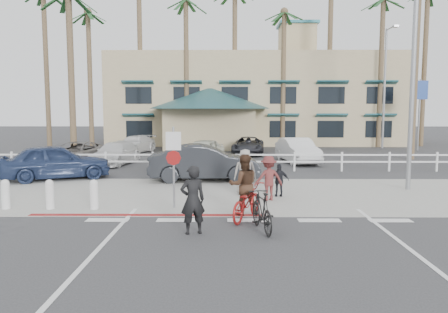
{
  "coord_description": "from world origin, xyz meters",
  "views": [
    {
      "loc": [
        -0.59,
        -11.48,
        3.14
      ],
      "look_at": [
        -0.72,
        3.67,
        1.5
      ],
      "focal_mm": 35.0,
      "sensor_mm": 36.0,
      "label": 1
    }
  ],
  "objects_px": {
    "bike_black": "(262,211)",
    "car_red_compact": "(56,162)",
    "car_white_sedan": "(204,163)",
    "sign_post": "(174,163)",
    "bike_red": "(246,202)"
  },
  "relations": [
    {
      "from": "car_white_sedan",
      "to": "sign_post",
      "type": "bearing_deg",
      "value": 169.35
    },
    {
      "from": "bike_red",
      "to": "bike_black",
      "type": "height_order",
      "value": "bike_black"
    },
    {
      "from": "bike_red",
      "to": "car_red_compact",
      "type": "xyz_separation_m",
      "value": [
        -8.25,
        7.15,
        0.29
      ]
    },
    {
      "from": "sign_post",
      "to": "bike_black",
      "type": "height_order",
      "value": "sign_post"
    },
    {
      "from": "bike_red",
      "to": "car_white_sedan",
      "type": "bearing_deg",
      "value": -53.08
    },
    {
      "from": "car_white_sedan",
      "to": "car_red_compact",
      "type": "bearing_deg",
      "value": 84.03
    },
    {
      "from": "sign_post",
      "to": "bike_red",
      "type": "relative_size",
      "value": 1.49
    },
    {
      "from": "bike_red",
      "to": "bike_black",
      "type": "xyz_separation_m",
      "value": [
        0.35,
        -1.19,
        0.02
      ]
    },
    {
      "from": "bike_red",
      "to": "bike_black",
      "type": "bearing_deg",
      "value": 130.27
    },
    {
      "from": "bike_black",
      "to": "bike_red",
      "type": "bearing_deg",
      "value": -85.32
    },
    {
      "from": "car_white_sedan",
      "to": "bike_black",
      "type": "bearing_deg",
      "value": -170.11
    },
    {
      "from": "bike_black",
      "to": "car_red_compact",
      "type": "height_order",
      "value": "car_red_compact"
    },
    {
      "from": "bike_black",
      "to": "car_red_compact",
      "type": "relative_size",
      "value": 0.38
    },
    {
      "from": "bike_black",
      "to": "sign_post",
      "type": "bearing_deg",
      "value": -57.23
    },
    {
      "from": "sign_post",
      "to": "car_white_sedan",
      "type": "height_order",
      "value": "sign_post"
    }
  ]
}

